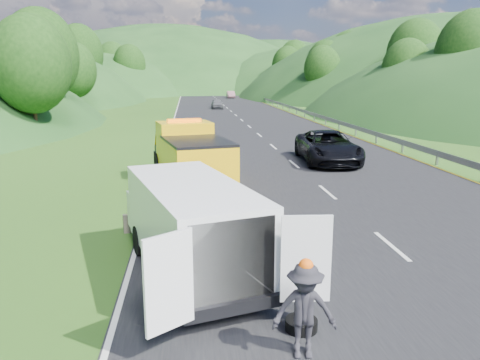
{
  "coord_description": "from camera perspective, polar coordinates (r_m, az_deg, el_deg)",
  "views": [
    {
      "loc": [
        -2.42,
        -13.48,
        4.58
      ],
      "look_at": [
        -0.83,
        0.92,
        1.3
      ],
      "focal_mm": 35.0,
      "sensor_mm": 36.0,
      "label": 1
    }
  ],
  "objects": [
    {
      "name": "ground",
      "position": [
        14.44,
        3.7,
        -5.76
      ],
      "size": [
        320.0,
        320.0,
        0.0
      ],
      "primitive_type": "plane",
      "color": "#38661E",
      "rests_on": "ground"
    },
    {
      "name": "road_surface",
      "position": [
        53.95,
        -0.52,
        7.9
      ],
      "size": [
        14.0,
        200.0,
        0.02
      ],
      "primitive_type": "cube",
      "color": "black",
      "rests_on": "ground"
    },
    {
      "name": "guardrail",
      "position": [
        67.35,
        4.66,
        8.82
      ],
      "size": [
        0.06,
        140.0,
        1.52
      ],
      "primitive_type": "cube",
      "color": "gray",
      "rests_on": "ground"
    },
    {
      "name": "tree_line_left",
      "position": [
        75.47,
        -19.2,
        8.58
      ],
      "size": [
        14.0,
        140.0,
        14.0
      ],
      "primitive_type": null,
      "color": "#285117",
      "rests_on": "ground"
    },
    {
      "name": "tree_line_right",
      "position": [
        77.89,
        12.92,
        9.07
      ],
      "size": [
        14.0,
        140.0,
        14.0
      ],
      "primitive_type": null,
      "color": "#285117",
      "rests_on": "ground"
    },
    {
      "name": "hills_backdrop",
      "position": [
        148.52,
        -2.91,
        10.98
      ],
      "size": [
        201.0,
        288.6,
        44.0
      ],
      "primitive_type": null,
      "color": "#2D5B23",
      "rests_on": "ground"
    },
    {
      "name": "tow_truck",
      "position": [
        19.85,
        -6.03,
        3.2
      ],
      "size": [
        3.55,
        6.58,
        2.68
      ],
      "rotation": [
        0.0,
        0.0,
        0.22
      ],
      "color": "black",
      "rests_on": "ground"
    },
    {
      "name": "white_van",
      "position": [
        10.89,
        -6.1,
        -5.12
      ],
      "size": [
        4.29,
        6.71,
        2.21
      ],
      "rotation": [
        0.0,
        0.0,
        0.28
      ],
      "color": "black",
      "rests_on": "ground"
    },
    {
      "name": "woman",
      "position": [
        15.2,
        -7.68,
        -4.91
      ],
      "size": [
        0.6,
        0.68,
        1.53
      ],
      "primitive_type": "imported",
      "rotation": [
        0.0,
        0.0,
        1.99
      ],
      "color": "silver",
      "rests_on": "ground"
    },
    {
      "name": "child",
      "position": [
        12.92,
        -6.77,
        -8.1
      ],
      "size": [
        0.52,
        0.44,
        0.93
      ],
      "primitive_type": "imported",
      "rotation": [
        0.0,
        0.0,
        -0.21
      ],
      "color": "#D6BB72",
      "rests_on": "ground"
    },
    {
      "name": "worker",
      "position": [
        8.36,
        7.68,
        -20.6
      ],
      "size": [
        1.11,
        0.71,
        1.63
      ],
      "primitive_type": "imported",
      "rotation": [
        0.0,
        0.0,
        -0.1
      ],
      "color": "black",
      "rests_on": "ground"
    },
    {
      "name": "suitcase",
      "position": [
        14.27,
        -13.36,
        -5.17
      ],
      "size": [
        0.37,
        0.26,
        0.55
      ],
      "primitive_type": "cube",
      "rotation": [
        0.0,
        0.0,
        0.23
      ],
      "color": "brown",
      "rests_on": "ground"
    },
    {
      "name": "spare_tire",
      "position": [
        9.06,
        7.46,
        -17.72
      ],
      "size": [
        0.59,
        0.59,
        0.2
      ],
      "primitive_type": "cylinder",
      "color": "black",
      "rests_on": "ground"
    },
    {
      "name": "passing_suv",
      "position": [
        25.34,
        10.58,
        2.12
      ],
      "size": [
        3.1,
        6.09,
        1.65
      ],
      "primitive_type": "imported",
      "rotation": [
        0.0,
        0.0,
        -0.06
      ],
      "color": "black",
      "rests_on": "ground"
    },
    {
      "name": "dist_car_a",
      "position": [
        64.48,
        -2.79,
        8.67
      ],
      "size": [
        1.52,
        3.77,
        1.29
      ],
      "primitive_type": "imported",
      "color": "#4E5053",
      "rests_on": "ground"
    },
    {
      "name": "dist_car_b",
      "position": [
        93.31,
        -1.13,
        9.94
      ],
      "size": [
        1.44,
        4.13,
        1.36
      ],
      "primitive_type": "imported",
      "color": "#835762",
      "rests_on": "ground"
    },
    {
      "name": "dist_car_c",
      "position": [
        108.3,
        -3.18,
        10.32
      ],
      "size": [
        1.84,
        4.51,
        1.31
      ],
      "primitive_type": "imported",
      "color": "#934E49",
      "rests_on": "ground"
    }
  ]
}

